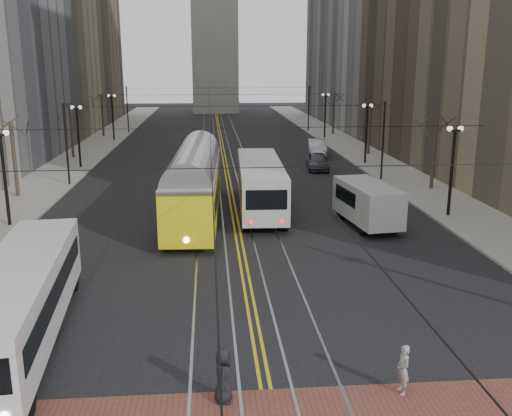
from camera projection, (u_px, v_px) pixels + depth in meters
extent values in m
plane|color=black|center=(263.00, 372.00, 18.25)|extent=(260.00, 260.00, 0.00)
cube|color=gray|center=(82.00, 156.00, 60.49)|extent=(5.00, 140.00, 0.15)
cube|color=gray|center=(359.00, 153.00, 62.90)|extent=(5.00, 140.00, 0.15)
cube|color=gray|center=(224.00, 155.00, 61.72)|extent=(4.80, 130.00, 0.02)
cube|color=gold|center=(224.00, 155.00, 61.71)|extent=(0.42, 130.00, 0.01)
cube|color=slate|center=(363.00, 2.00, 98.46)|extent=(16.00, 20.00, 40.00)
cylinder|color=black|center=(5.00, 182.00, 33.85)|extent=(0.20, 0.20, 5.60)
cylinder|color=black|center=(79.00, 139.00, 53.17)|extent=(0.20, 0.20, 5.60)
cylinder|color=black|center=(113.00, 119.00, 72.49)|extent=(0.20, 0.20, 5.60)
cylinder|color=black|center=(451.00, 174.00, 36.05)|extent=(0.20, 0.20, 5.60)
cylinder|color=black|center=(366.00, 136.00, 55.37)|extent=(0.20, 0.20, 5.60)
cylinder|color=black|center=(325.00, 117.00, 74.69)|extent=(0.20, 0.20, 5.60)
cylinder|color=#382D23|center=(14.00, 160.00, 41.41)|extent=(0.28, 0.28, 5.60)
cylinder|color=#382D23|center=(71.00, 132.00, 58.80)|extent=(0.28, 0.28, 5.60)
cylinder|color=#382D23|center=(102.00, 116.00, 76.19)|extent=(0.28, 0.28, 5.60)
cylinder|color=#382D23|center=(434.00, 155.00, 43.94)|extent=(0.28, 0.28, 5.60)
cylinder|color=#382D23|center=(369.00, 129.00, 61.32)|extent=(0.28, 0.28, 5.60)
cylinder|color=#382D23|center=(334.00, 115.00, 78.71)|extent=(0.28, 0.28, 5.60)
cylinder|color=black|center=(209.00, 99.00, 60.12)|extent=(0.03, 120.00, 0.03)
cylinder|color=black|center=(237.00, 99.00, 60.36)|extent=(0.03, 120.00, 0.03)
cylinder|color=black|center=(66.00, 145.00, 45.38)|extent=(0.16, 0.16, 6.60)
cylinder|color=black|center=(127.00, 110.00, 80.16)|extent=(0.16, 0.16, 6.60)
cylinder|color=black|center=(383.00, 142.00, 47.45)|extent=(0.16, 0.16, 6.60)
cylinder|color=black|center=(309.00, 109.00, 82.23)|extent=(0.16, 0.16, 6.60)
cube|color=silver|center=(22.00, 303.00, 19.91)|extent=(3.43, 11.89, 2.93)
cube|color=yellow|center=(195.00, 190.00, 36.25)|extent=(3.52, 15.55, 3.64)
cube|color=#B8B8B8|center=(260.00, 186.00, 38.16)|extent=(3.17, 12.67, 3.28)
cube|color=#BABABA|center=(367.00, 205.00, 34.39)|extent=(3.04, 6.18, 2.62)
imported|color=#414349|center=(317.00, 161.00, 53.03)|extent=(2.29, 4.84, 1.60)
imported|color=#ADAFB5|center=(317.00, 148.00, 61.12)|extent=(2.46, 5.40, 1.72)
imported|color=black|center=(223.00, 375.00, 16.48)|extent=(0.58, 0.85, 1.67)
imported|color=gray|center=(403.00, 369.00, 16.93)|extent=(0.42, 0.59, 1.54)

